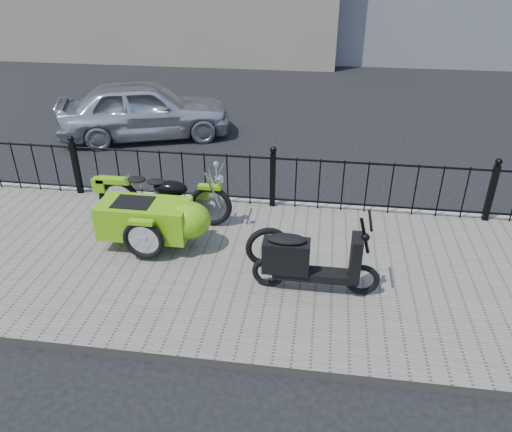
# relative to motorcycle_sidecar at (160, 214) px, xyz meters

# --- Properties ---
(ground) EXTENTS (120.00, 120.00, 0.00)m
(ground) POSITION_rel_motorcycle_sidecar_xyz_m (1.51, 0.13, -0.59)
(ground) COLOR black
(ground) RESTS_ON ground
(sidewalk) EXTENTS (30.00, 3.80, 0.12)m
(sidewalk) POSITION_rel_motorcycle_sidecar_xyz_m (1.51, -0.37, -0.53)
(sidewalk) COLOR #676157
(sidewalk) RESTS_ON ground
(curb) EXTENTS (30.00, 0.10, 0.12)m
(curb) POSITION_rel_motorcycle_sidecar_xyz_m (1.51, 1.57, -0.53)
(curb) COLOR gray
(curb) RESTS_ON ground
(iron_fence) EXTENTS (14.11, 0.11, 1.08)m
(iron_fence) POSITION_rel_motorcycle_sidecar_xyz_m (1.51, 1.43, -0.01)
(iron_fence) COLOR black
(iron_fence) RESTS_ON sidewalk
(motorcycle_sidecar) EXTENTS (2.28, 1.48, 0.98)m
(motorcycle_sidecar) POSITION_rel_motorcycle_sidecar_xyz_m (0.00, 0.00, 0.00)
(motorcycle_sidecar) COLOR black
(motorcycle_sidecar) RESTS_ON sidewalk
(scooter) EXTENTS (1.64, 0.48, 1.11)m
(scooter) POSITION_rel_motorcycle_sidecar_xyz_m (2.21, -0.85, -0.04)
(scooter) COLOR black
(scooter) RESTS_ON sidewalk
(spare_tire) EXTENTS (0.62, 0.25, 0.61)m
(spare_tire) POSITION_rel_motorcycle_sidecar_xyz_m (1.65, -0.40, -0.17)
(spare_tire) COLOR black
(spare_tire) RESTS_ON sidewalk
(sedan_car) EXTENTS (4.24, 2.80, 1.34)m
(sedan_car) POSITION_rel_motorcycle_sidecar_xyz_m (-1.87, 4.73, 0.08)
(sedan_car) COLOR silver
(sedan_car) RESTS_ON ground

